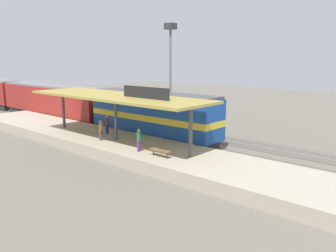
% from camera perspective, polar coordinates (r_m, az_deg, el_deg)
% --- Properties ---
extents(ground_plane, '(120.00, 120.00, 0.00)m').
position_cam_1_polar(ground_plane, '(34.58, -0.11, -1.79)').
color(ground_plane, '#666056').
extents(track_near, '(3.20, 110.00, 0.16)m').
position_cam_1_polar(track_near, '(33.15, -2.40, -2.32)').
color(track_near, '#565249').
rests_on(track_near, ground).
extents(track_far, '(3.20, 110.00, 0.16)m').
position_cam_1_polar(track_far, '(36.52, 2.60, -1.06)').
color(track_far, '#565249').
rests_on(track_far, ground).
extents(platform, '(6.00, 44.00, 0.90)m').
position_cam_1_polar(platform, '(29.99, -8.50, -3.05)').
color(platform, '#A89E89').
rests_on(platform, ground).
extents(station_canopy, '(5.20, 18.00, 4.70)m').
position_cam_1_polar(station_canopy, '(29.20, -8.61, 4.71)').
color(station_canopy, '#47474C').
rests_on(station_canopy, platform).
extents(platform_bench, '(0.44, 1.70, 0.50)m').
position_cam_1_polar(platform_bench, '(24.35, -1.33, -4.09)').
color(platform_bench, '#333338').
rests_on(platform_bench, platform).
extents(locomotive, '(2.93, 14.43, 4.44)m').
position_cam_1_polar(locomotive, '(32.77, -2.60, 1.77)').
color(locomotive, '#28282D').
rests_on(locomotive, track_near).
extents(passenger_carriage_front, '(2.90, 20.00, 4.24)m').
position_cam_1_polar(passenger_carriage_front, '(46.99, -18.65, 3.92)').
color(passenger_carriage_front, '#28282D').
rests_on(passenger_carriage_front, track_near).
extents(freight_car, '(2.80, 12.00, 3.54)m').
position_cam_1_polar(freight_car, '(40.05, -3.93, 2.83)').
color(freight_car, '#28282D').
rests_on(freight_car, track_far).
extents(light_mast, '(1.10, 1.10, 11.70)m').
position_cam_1_polar(light_mast, '(41.14, 0.40, 12.05)').
color(light_mast, slate).
rests_on(light_mast, ground).
extents(person_waiting, '(0.34, 0.34, 1.71)m').
position_cam_1_polar(person_waiting, '(29.65, -11.04, -0.52)').
color(person_waiting, '#4C4C51').
rests_on(person_waiting, platform).
extents(person_walking, '(0.34, 0.34, 1.71)m').
position_cam_1_polar(person_walking, '(32.21, -10.05, 0.44)').
color(person_walking, navy).
rests_on(person_walking, platform).
extents(person_boarding, '(0.34, 0.34, 1.71)m').
position_cam_1_polar(person_boarding, '(25.70, -4.82, -2.13)').
color(person_boarding, '#663375').
rests_on(person_boarding, platform).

